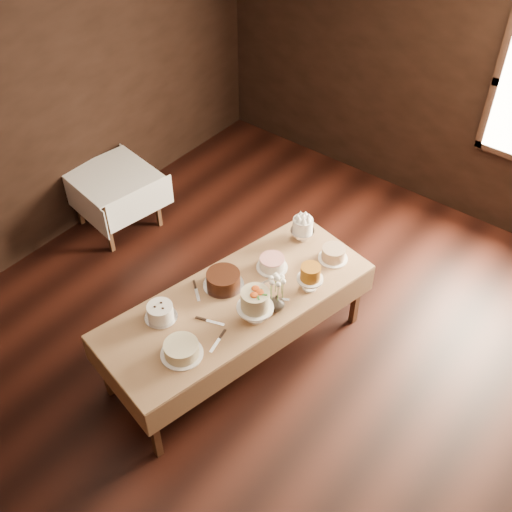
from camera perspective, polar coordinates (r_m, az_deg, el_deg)
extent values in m
cube|color=black|center=(5.64, -1.27, -8.19)|extent=(5.00, 6.00, 0.01)
cube|color=beige|center=(3.89, -1.93, 18.76)|extent=(5.00, 6.00, 0.01)
cube|color=black|center=(6.84, 15.27, 15.47)|extent=(5.00, 0.02, 2.80)
cube|color=black|center=(6.26, -19.88, 11.76)|extent=(0.02, 6.00, 2.80)
cube|color=#402617|center=(5.22, -13.61, -9.98)|extent=(0.07, 0.07, 0.64)
cube|color=#402617|center=(6.01, 4.13, 0.15)|extent=(0.07, 0.07, 0.64)
cube|color=#402617|center=(4.82, -9.25, -15.48)|extent=(0.07, 0.07, 0.64)
cube|color=#402617|center=(5.67, 9.12, -3.71)|extent=(0.07, 0.07, 0.64)
cube|color=#402617|center=(5.06, -1.78, -4.21)|extent=(1.30, 2.37, 0.04)
cube|color=tan|center=(5.04, -1.79, -4.01)|extent=(1.37, 2.44, 0.01)
cube|color=#402617|center=(6.93, -16.01, 4.86)|extent=(0.05, 0.05, 0.60)
cube|color=#402617|center=(7.14, -11.87, 6.96)|extent=(0.05, 0.05, 0.60)
cube|color=#402617|center=(6.49, -13.34, 2.50)|extent=(0.05, 0.05, 0.60)
cube|color=#402617|center=(6.72, -9.02, 4.80)|extent=(0.05, 0.05, 0.60)
cube|color=#402617|center=(6.62, -12.99, 7.03)|extent=(0.81, 0.81, 0.04)
cube|color=white|center=(6.61, -13.02, 7.21)|extent=(0.90, 0.90, 0.01)
cylinder|color=silver|center=(5.56, 4.24, 2.03)|extent=(0.21, 0.21, 0.11)
cylinder|color=white|center=(5.48, 4.30, 2.94)|extent=(0.25, 0.25, 0.12)
cylinder|color=white|center=(5.41, 7.03, -0.22)|extent=(0.26, 0.26, 0.01)
cylinder|color=#CCAB88|center=(5.37, 7.08, 0.26)|extent=(0.28, 0.28, 0.11)
cylinder|color=white|center=(5.29, 1.47, -1.04)|extent=(0.27, 0.27, 0.01)
cylinder|color=white|center=(5.26, 1.48, -0.64)|extent=(0.26, 0.26, 0.09)
cylinder|color=white|center=(5.10, 4.92, -2.44)|extent=(0.22, 0.22, 0.12)
cylinder|color=#AD6718|center=(5.01, 5.01, -1.43)|extent=(0.17, 0.17, 0.13)
cylinder|color=silver|center=(5.15, -2.98, -2.65)|extent=(0.34, 0.34, 0.01)
cylinder|color=#35160A|center=(5.10, -3.01, -2.14)|extent=(0.36, 0.36, 0.12)
cylinder|color=white|center=(4.85, -0.08, -5.12)|extent=(0.29, 0.29, 0.14)
cylinder|color=beige|center=(4.74, -0.08, -3.92)|extent=(0.30, 0.30, 0.16)
cylinder|color=silver|center=(4.96, -8.66, -5.55)|extent=(0.26, 0.26, 0.01)
cylinder|color=white|center=(4.91, -8.74, -5.04)|extent=(0.26, 0.26, 0.12)
cylinder|color=white|center=(4.70, -6.78, -8.86)|extent=(0.32, 0.32, 0.01)
cylinder|color=beige|center=(4.66, -6.84, -8.43)|extent=(0.31, 0.31, 0.10)
cube|color=silver|center=(4.88, -3.75, -6.09)|extent=(0.23, 0.10, 0.01)
cube|color=silver|center=(4.73, -3.75, -8.13)|extent=(0.08, 0.24, 0.01)
cube|color=silver|center=(5.16, 0.74, -2.44)|extent=(0.10, 0.24, 0.01)
cube|color=silver|center=(5.04, 2.20, -3.93)|extent=(0.22, 0.14, 0.01)
cube|color=silver|center=(5.09, -5.39, -3.53)|extent=(0.21, 0.17, 0.01)
imported|color=#2D2823|center=(4.92, 1.86, -4.27)|extent=(0.17, 0.17, 0.14)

